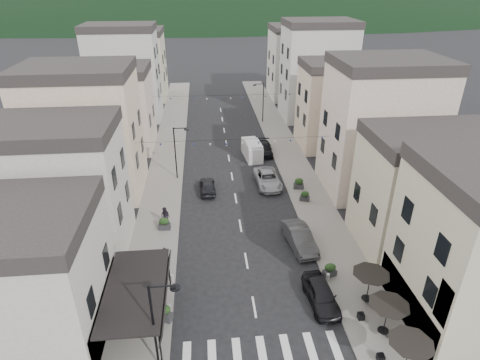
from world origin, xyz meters
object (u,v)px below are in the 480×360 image
(delivery_van, at_px, (252,149))
(pedestrian_b, at_px, (165,217))
(parked_car_a, at_px, (321,294))
(parked_car_b, at_px, (300,238))
(parked_car_d, at_px, (265,149))
(pedestrian_a, at_px, (166,256))
(parked_car_e, at_px, (207,186))
(parked_car_c, at_px, (268,179))

(delivery_van, xyz_separation_m, pedestrian_b, (-9.54, -14.50, -0.03))
(parked_car_a, xyz_separation_m, parked_car_b, (0.00, 6.54, 0.06))
(parked_car_d, xyz_separation_m, pedestrian_a, (-10.87, -21.09, 0.26))
(parked_car_a, distance_m, parked_car_e, 18.24)
(parked_car_c, xyz_separation_m, parked_car_d, (0.95, 8.50, -0.09))
(parked_car_b, distance_m, parked_car_e, 12.55)
(parked_car_d, bearing_deg, parked_car_a, -86.92)
(parked_car_a, distance_m, parked_car_d, 26.05)
(parked_car_a, bearing_deg, pedestrian_a, 151.98)
(parked_car_e, relative_size, delivery_van, 0.84)
(parked_car_a, height_order, parked_car_b, parked_car_b)
(parked_car_d, relative_size, delivery_van, 0.96)
(parked_car_c, xyz_separation_m, pedestrian_a, (-9.92, -12.59, 0.17))
(parked_car_e, height_order, pedestrian_a, pedestrian_a)
(parked_car_d, xyz_separation_m, pedestrian_b, (-11.26, -15.56, 0.39))
(parked_car_a, relative_size, parked_car_b, 0.89)
(parked_car_c, height_order, pedestrian_a, pedestrian_a)
(parked_car_b, bearing_deg, parked_car_d, 82.05)
(parked_car_c, distance_m, parked_car_d, 8.55)
(parked_car_e, xyz_separation_m, pedestrian_b, (-3.86, -6.19, 0.37))
(parked_car_c, distance_m, delivery_van, 7.49)
(parked_car_b, relative_size, pedestrian_a, 3.09)
(delivery_van, relative_size, pedestrian_a, 2.96)
(parked_car_b, xyz_separation_m, pedestrian_a, (-10.87, -1.59, 0.10))
(pedestrian_b, bearing_deg, parked_car_b, 7.99)
(parked_car_d, bearing_deg, delivery_van, -145.31)
(parked_car_e, relative_size, pedestrian_a, 2.47)
(parked_car_e, height_order, pedestrian_b, pedestrian_b)
(parked_car_a, xyz_separation_m, delivery_van, (-1.72, 24.99, 0.32))
(delivery_van, relative_size, pedestrian_b, 2.55)
(pedestrian_a, xyz_separation_m, pedestrian_b, (-0.39, 5.53, 0.13))
(parked_car_d, distance_m, delivery_van, 2.06)
(parked_car_e, relative_size, pedestrian_b, 2.13)
(parked_car_a, relative_size, delivery_van, 0.93)
(pedestrian_a, height_order, pedestrian_b, pedestrian_b)
(parked_car_d, bearing_deg, parked_car_e, -125.20)
(parked_car_b, distance_m, delivery_van, 18.53)
(parked_car_c, bearing_deg, parked_car_a, -89.61)
(pedestrian_b, bearing_deg, delivery_van, 83.96)
(parked_car_a, bearing_deg, parked_car_c, 89.57)
(parked_car_b, relative_size, parked_car_d, 1.09)
(parked_car_a, bearing_deg, parked_car_b, 86.47)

